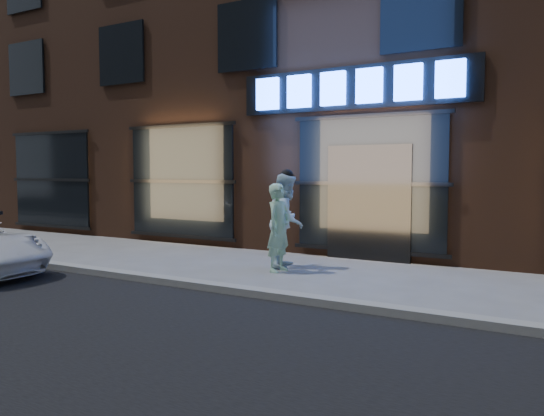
{
  "coord_description": "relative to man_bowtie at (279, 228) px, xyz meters",
  "views": [
    {
      "loc": [
        3.71,
        -6.61,
        1.86
      ],
      "look_at": [
        -0.98,
        1.6,
        1.2
      ],
      "focal_mm": 35.0,
      "sensor_mm": 36.0,
      "label": 1
    }
  ],
  "objects": [
    {
      "name": "ground",
      "position": [
        1.01,
        -1.9,
        -0.82
      ],
      "size": [
        90.0,
        90.0,
        0.0
      ],
      "primitive_type": "plane",
      "color": "slate",
      "rests_on": "ground"
    },
    {
      "name": "curb",
      "position": [
        1.01,
        -1.9,
        -0.76
      ],
      "size": [
        60.0,
        0.25,
        0.12
      ],
      "primitive_type": "cube",
      "color": "gray",
      "rests_on": "ground"
    },
    {
      "name": "storefront_building",
      "position": [
        1.01,
        6.09,
        4.33
      ],
      "size": [
        30.2,
        8.28,
        10.3
      ],
      "color": "#54301E",
      "rests_on": "ground"
    },
    {
      "name": "man_bowtie",
      "position": [
        0.0,
        0.0,
        0.0
      ],
      "size": [
        0.45,
        0.63,
        1.63
      ],
      "primitive_type": "imported",
      "rotation": [
        0.0,
        0.0,
        1.47
      ],
      "color": "#A4D7B4",
      "rests_on": "ground"
    },
    {
      "name": "man_cap",
      "position": [
        -0.11,
        0.52,
        0.09
      ],
      "size": [
        0.89,
        1.03,
        1.81
      ],
      "primitive_type": "imported",
      "rotation": [
        0.0,
        0.0,
        1.83
      ],
      "color": "white",
      "rests_on": "ground"
    }
  ]
}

